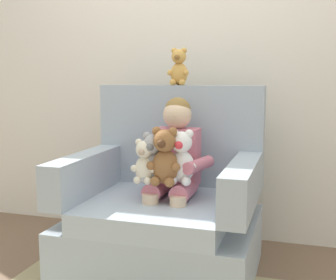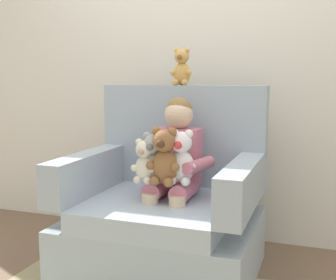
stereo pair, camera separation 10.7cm
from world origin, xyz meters
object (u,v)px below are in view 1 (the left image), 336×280
Objects in this scene: plush_cream at (145,163)px; plush_brown at (165,158)px; plush_honey_on_backrest at (179,68)px; seated_child at (174,161)px; plush_grey at (153,159)px; plush_white at (182,158)px; armchair at (165,214)px.

plush_brown is at bearing -22.74° from plush_cream.
plush_honey_on_backrest reaches higher than plush_cream.
plush_brown is at bearing -91.40° from seated_child.
plush_cream is 0.05m from plush_grey.
plush_white is 1.28× the size of plush_honey_on_backrest.
plush_white is at bearing 37.62° from plush_brown.
plush_brown is at bearing -72.11° from plush_honey_on_backrest.
plush_honey_on_backrest reaches higher than plush_grey.
plush_grey is 1.19× the size of plush_honey_on_backrest.
plush_white is at bearing -61.10° from plush_honey_on_backrest.
plush_white is 0.21m from plush_cream.
plush_brown reaches higher than plush_white.
plush_grey is at bearing -103.34° from armchair.
armchair is 0.38m from plush_grey.
plush_cream is (-0.12, -0.17, 0.01)m from seated_child.
plush_honey_on_backrest is at bearing 91.61° from armchair.
plush_honey_on_backrest is at bearing 124.76° from plush_white.
seated_child reaches higher than plush_white.
seated_child is at bearing -68.11° from plush_honey_on_backrest.
plush_white is at bearing 18.04° from plush_grey.
armchair is at bearing 110.99° from plush_brown.
armchair is at bearing -158.86° from seated_child.
seated_child is at bearing 22.31° from armchair.
armchair is 0.33m from seated_child.
plush_honey_on_backrest reaches higher than plush_white.
seated_child is 0.17m from plush_grey.
plush_white is 0.10m from plush_brown.
seated_child is 2.69× the size of plush_white.
plush_white is at bearing -58.65° from seated_child.
seated_child is at bearing 71.92° from plush_grey.
armchair reaches higher than plush_grey.
plush_brown is (-0.00, -0.18, 0.05)m from seated_child.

